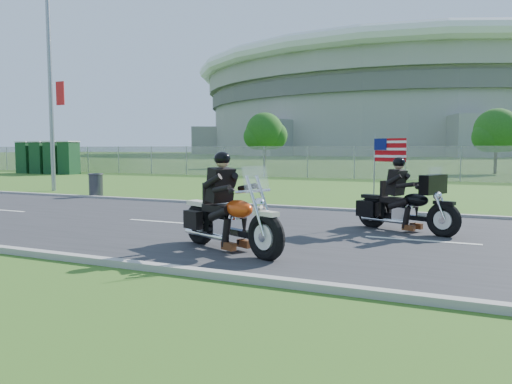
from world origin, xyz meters
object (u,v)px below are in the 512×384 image
at_px(motorcycle_follow, 406,207).
at_px(porta_toilet_b, 54,158).
at_px(trash_can, 96,186).
at_px(porta_toilet_d, 27,158).
at_px(motorcycle_lead, 229,221).
at_px(porta_toilet_a, 69,158).
at_px(streetlight, 54,61).
at_px(porta_toilet_c, 40,158).

bearing_deg(motorcycle_follow, porta_toilet_b, 171.92).
distance_m(porta_toilet_b, trash_can, 19.73).
height_order(motorcycle_follow, trash_can, motorcycle_follow).
relative_size(porta_toilet_d, motorcycle_lead, 0.91).
xyz_separation_m(porta_toilet_a, motorcycle_lead, (22.96, -19.40, -0.58)).
distance_m(streetlight, porta_toilet_a, 15.39).
bearing_deg(porta_toilet_d, motorcycle_lead, -35.53).
bearing_deg(porta_toilet_b, porta_toilet_a, 0.00).
relative_size(porta_toilet_b, porta_toilet_d, 1.00).
height_order(porta_toilet_a, porta_toilet_d, same).
xyz_separation_m(porta_toilet_a, porta_toilet_b, (-1.40, 0.00, 0.00)).
bearing_deg(porta_toilet_b, streetlight, -43.35).
height_order(porta_toilet_a, motorcycle_lead, porta_toilet_a).
bearing_deg(porta_toilet_b, porta_toilet_c, 180.00).
height_order(porta_toilet_b, motorcycle_lead, porta_toilet_b).
height_order(streetlight, porta_toilet_c, streetlight).
xyz_separation_m(porta_toilet_c, porta_toilet_d, (-1.40, 0.00, 0.00)).
height_order(porta_toilet_a, trash_can, porta_toilet_a).
height_order(streetlight, trash_can, streetlight).
relative_size(porta_toilet_c, trash_can, 2.59).
xyz_separation_m(porta_toilet_a, porta_toilet_c, (-2.80, 0.00, 0.00)).
xyz_separation_m(porta_toilet_c, motorcycle_follow, (28.35, -16.00, -0.58)).
bearing_deg(motorcycle_lead, motorcycle_follow, 77.10).
distance_m(porta_toilet_b, porta_toilet_d, 2.80).
relative_size(streetlight, porta_toilet_b, 4.35).
bearing_deg(streetlight, motorcycle_lead, -33.66).
bearing_deg(porta_toilet_a, porta_toilet_d, 180.00).
height_order(porta_toilet_d, motorcycle_lead, porta_toilet_d).
bearing_deg(streetlight, porta_toilet_d, 142.83).
height_order(streetlight, porta_toilet_b, streetlight).
bearing_deg(motorcycle_lead, porta_toilet_c, 167.46).
bearing_deg(porta_toilet_c, porta_toilet_b, 0.00).
bearing_deg(porta_toilet_d, porta_toilet_b, 0.00).
bearing_deg(motorcycle_follow, streetlight, -175.95).
bearing_deg(motorcycle_lead, porta_toilet_a, 164.25).
xyz_separation_m(porta_toilet_b, motorcycle_lead, (24.36, -19.40, -0.58)).
distance_m(porta_toilet_d, motorcycle_lead, 33.38).
xyz_separation_m(motorcycle_follow, trash_can, (-11.77, 3.42, -0.13)).
relative_size(porta_toilet_b, porta_toilet_c, 1.00).
bearing_deg(porta_toilet_c, motorcycle_lead, -36.98).
height_order(porta_toilet_a, porta_toilet_c, same).
bearing_deg(motorcycle_lead, porta_toilet_d, 168.91).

